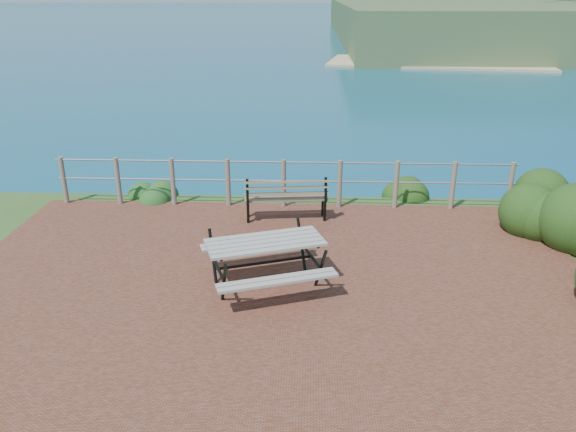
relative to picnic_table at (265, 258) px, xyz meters
name	(u,v)px	position (x,y,z in m)	size (l,w,h in m)	color
ground	(273,285)	(0.11, 0.02, -0.47)	(10.00, 7.00, 0.12)	brown
ocean	(311,3)	(0.11, 200.02, -0.47)	(1200.00, 1200.00, 0.00)	#147078
safety_railing	(284,181)	(0.11, 3.37, 0.10)	(9.40, 0.10, 1.00)	#6B5B4C
picnic_table	(265,258)	(0.00, 0.00, 0.00)	(1.87, 1.43, 0.73)	gray
park_bench	(286,191)	(0.19, 2.68, 0.13)	(1.64, 0.57, 0.91)	brown
shrub_right_front	(559,242)	(5.16, 1.83, -0.47)	(1.53, 1.53, 2.17)	#143B12
shrub_right_edge	(545,214)	(5.43, 3.21, -0.47)	(1.17, 1.17, 1.66)	#143B12
shrub_lip_west	(153,197)	(-2.77, 3.82, -0.47)	(0.85, 0.85, 0.63)	#245620
shrub_lip_east	(403,194)	(2.73, 4.28, -0.47)	(0.87, 0.87, 0.65)	#143B12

